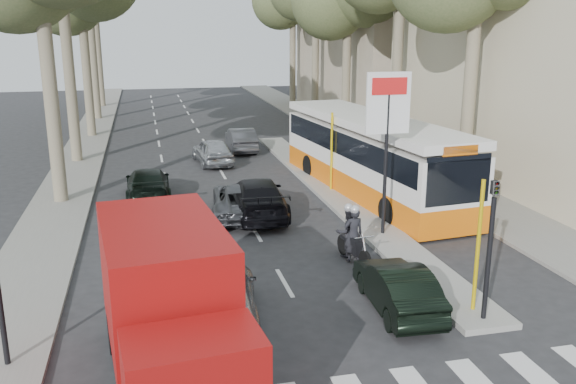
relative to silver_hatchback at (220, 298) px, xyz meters
name	(u,v)px	position (x,y,z in m)	size (l,w,h in m)	color
ground	(337,311)	(2.98, 0.17, -0.76)	(120.00, 120.00, 0.00)	#28282B
sidewalk_right	(345,134)	(11.58, 25.17, -0.70)	(3.20, 70.00, 0.12)	gray
median_left	(91,136)	(-5.02, 28.17, -0.70)	(2.40, 64.00, 0.12)	gray
traffic_island	(331,191)	(6.23, 11.17, -0.68)	(1.50, 26.00, 0.16)	gray
building_far	(394,14)	(18.48, 34.17, 7.24)	(11.00, 20.00, 16.00)	#B7A88E
billboard	(387,130)	(6.23, 5.17, 2.94)	(1.50, 12.10, 5.60)	yellow
traffic_light_island	(492,227)	(6.23, -1.33, 1.73)	(0.16, 0.41, 3.60)	black
silver_hatchback	(220,298)	(0.00, 0.00, 0.00)	(1.79, 4.46, 1.52)	#9EA1A6
dark_hatchback	(397,287)	(4.50, -0.08, -0.15)	(1.30, 3.73, 1.23)	black
queue_car_a	(241,200)	(1.88, 8.64, -0.12)	(2.13, 4.62, 1.28)	#45474C
queue_car_b	(257,197)	(2.48, 8.60, -0.03)	(2.04, 5.01, 1.46)	black
queue_car_c	(213,151)	(1.88, 18.11, -0.07)	(1.62, 4.03, 1.37)	#A3A7AB
queue_car_d	(241,139)	(3.89, 21.24, -0.08)	(1.43, 4.09, 1.35)	#47484E
queue_car_e	(148,184)	(-1.52, 12.07, -0.12)	(1.79, 4.41, 1.28)	black
red_truck	(169,306)	(-1.25, -2.13, 0.93)	(2.87, 6.18, 3.19)	black
city_bus	(370,154)	(7.78, 10.61, 1.01)	(4.11, 12.99, 3.36)	orange
motorcycle	(351,235)	(4.45, 3.40, 0.08)	(0.86, 2.16, 1.84)	black
pedestrian_near	(471,163)	(12.98, 11.33, 0.16)	(0.94, 0.46, 1.61)	#3E314A
pedestrian_far	(448,168)	(11.46, 10.61, 0.18)	(1.06, 0.47, 1.64)	#645C4B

